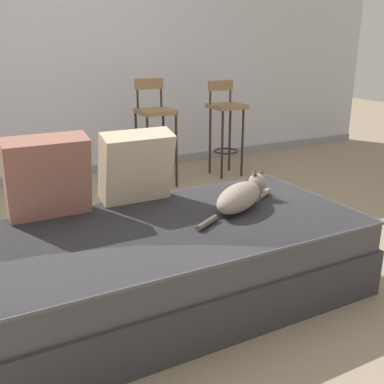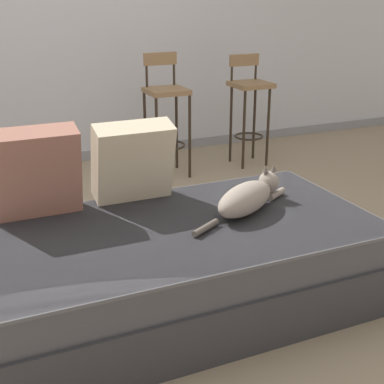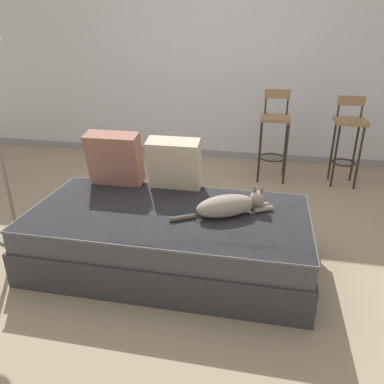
# 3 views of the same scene
# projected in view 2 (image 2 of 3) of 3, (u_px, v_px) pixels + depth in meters

# --- Properties ---
(ground_plane) EXTENTS (16.00, 16.00, 0.00)m
(ground_plane) POSITION_uv_depth(u_px,v_px,m) (146.00, 270.00, 3.01)
(ground_plane) COLOR gray
(ground_plane) RESTS_ON ground
(wall_back_panel) EXTENTS (8.00, 0.10, 2.60)m
(wall_back_panel) POSITION_uv_depth(u_px,v_px,m) (53.00, 13.00, 4.48)
(wall_back_panel) COLOR silver
(wall_back_panel) RESTS_ON ground
(wall_baseboard_trim) EXTENTS (8.00, 0.02, 0.09)m
(wall_baseboard_trim) POSITION_uv_depth(u_px,v_px,m) (67.00, 158.00, 4.88)
(wall_baseboard_trim) COLOR gray
(wall_baseboard_trim) RESTS_ON ground
(couch) EXTENTS (1.99, 1.02, 0.43)m
(couch) POSITION_uv_depth(u_px,v_px,m) (172.00, 267.00, 2.59)
(couch) COLOR #353539
(couch) RESTS_ON ground
(throw_pillow_corner) EXTENTS (0.43, 0.23, 0.45)m
(throw_pillow_corner) POSITION_uv_depth(u_px,v_px,m) (34.00, 172.00, 2.58)
(throw_pillow_corner) COLOR #936051
(throw_pillow_corner) RESTS_ON couch
(throw_pillow_middle) EXTENTS (0.41, 0.24, 0.43)m
(throw_pillow_middle) POSITION_uv_depth(u_px,v_px,m) (133.00, 161.00, 2.77)
(throw_pillow_middle) COLOR beige
(throw_pillow_middle) RESTS_ON couch
(cat) EXTENTS (0.69, 0.40, 0.19)m
(cat) POSITION_uv_depth(u_px,v_px,m) (248.00, 197.00, 2.68)
(cat) COLOR gray
(cat) RESTS_ON couch
(bar_stool_near_window) EXTENTS (0.32, 0.32, 1.01)m
(bar_stool_near_window) POSITION_uv_depth(u_px,v_px,m) (166.00, 107.00, 4.39)
(bar_stool_near_window) COLOR #2D2319
(bar_stool_near_window) RESTS_ON ground
(bar_stool_by_doorway) EXTENTS (0.32, 0.32, 0.96)m
(bar_stool_by_doorway) POSITION_uv_depth(u_px,v_px,m) (249.00, 98.00, 4.68)
(bar_stool_by_doorway) COLOR #2D2319
(bar_stool_by_doorway) RESTS_ON ground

